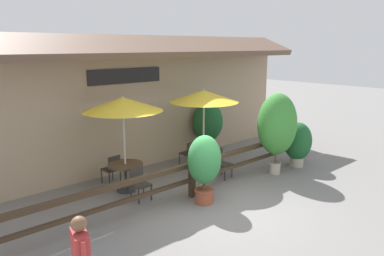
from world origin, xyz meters
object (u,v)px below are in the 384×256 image
(chair_middle_streetside, at_px, (222,162))
(potted_plant_broad_leaf, at_px, (298,143))
(pedestrian, at_px, (81,255))
(chair_middle_wallside, at_px, (189,152))
(chair_near_wallside, at_px, (112,168))
(potted_plant_corner_fern, at_px, (204,163))
(potted_plant_small_flowering, at_px, (277,125))
(patio_umbrella_near, at_px, (123,104))
(patio_umbrella_middle, at_px, (204,96))
(dining_table_middle, at_px, (203,153))
(chair_near_streetside, at_px, (139,182))
(potted_plant_entrance_palm, at_px, (208,123))
(dining_table_near, at_px, (125,169))

(chair_middle_streetside, height_order, potted_plant_broad_leaf, potted_plant_broad_leaf)
(pedestrian, bearing_deg, chair_middle_wallside, 141.42)
(chair_near_wallside, bearing_deg, chair_middle_wallside, 168.68)
(potted_plant_corner_fern, height_order, potted_plant_small_flowering, potted_plant_small_flowering)
(patio_umbrella_near, bearing_deg, patio_umbrella_middle, -5.86)
(dining_table_middle, distance_m, potted_plant_small_flowering, 2.42)
(chair_middle_streetside, distance_m, potted_plant_corner_fern, 2.05)
(chair_middle_streetside, distance_m, pedestrian, 6.52)
(chair_middle_wallside, height_order, pedestrian, pedestrian)
(potted_plant_corner_fern, bearing_deg, dining_table_middle, 46.58)
(chair_near_streetside, relative_size, pedestrian, 0.52)
(dining_table_middle, bearing_deg, patio_umbrella_near, 174.14)
(chair_near_streetside, bearing_deg, patio_umbrella_middle, 11.18)
(potted_plant_small_flowering, bearing_deg, potted_plant_broad_leaf, -3.10)
(chair_middle_streetside, relative_size, potted_plant_broad_leaf, 0.57)
(patio_umbrella_near, relative_size, patio_umbrella_middle, 1.00)
(chair_middle_streetside, relative_size, potted_plant_small_flowering, 0.34)
(chair_middle_streetside, xyz_separation_m, potted_plant_corner_fern, (-1.69, -1.00, 0.59))
(dining_table_middle, relative_size, potted_plant_entrance_palm, 0.49)
(chair_near_wallside, distance_m, dining_table_middle, 2.85)
(dining_table_middle, height_order, chair_middle_streetside, chair_middle_streetside)
(dining_table_near, bearing_deg, chair_middle_streetside, -20.32)
(chair_middle_streetside, bearing_deg, dining_table_middle, 86.36)
(chair_near_streetside, bearing_deg, dining_table_near, 87.39)
(patio_umbrella_middle, relative_size, chair_middle_streetside, 3.10)
(patio_umbrella_near, distance_m, chair_middle_streetside, 3.48)
(chair_near_wallside, height_order, chair_middle_streetside, same)
(pedestrian, bearing_deg, patio_umbrella_middle, 136.69)
(dining_table_near, bearing_deg, potted_plant_broad_leaf, -20.08)
(patio_umbrella_middle, xyz_separation_m, potted_plant_corner_fern, (-1.64, -1.74, -1.34))
(chair_near_streetside, distance_m, chair_middle_wallside, 3.02)
(patio_umbrella_near, height_order, dining_table_middle, patio_umbrella_near)
(chair_near_wallside, xyz_separation_m, chair_middle_streetside, (2.71, -1.74, 0.00))
(dining_table_middle, bearing_deg, dining_table_near, 174.14)
(patio_umbrella_near, distance_m, potted_plant_corner_fern, 2.63)
(patio_umbrella_middle, bearing_deg, chair_near_streetside, -170.44)
(patio_umbrella_middle, bearing_deg, chair_near_wallside, 159.28)
(patio_umbrella_near, bearing_deg, chair_near_streetside, -94.23)
(potted_plant_corner_fern, bearing_deg, chair_near_wallside, 110.42)
(dining_table_near, distance_m, chair_near_streetside, 0.75)
(potted_plant_corner_fern, xyz_separation_m, potted_plant_entrance_palm, (3.06, 2.99, 0.14))
(patio_umbrella_middle, distance_m, potted_plant_entrance_palm, 2.24)
(dining_table_near, bearing_deg, patio_umbrella_near, 90.00)
(dining_table_near, relative_size, chair_middle_wallside, 1.12)
(dining_table_near, height_order, potted_plant_corner_fern, potted_plant_corner_fern)
(dining_table_near, distance_m, pedestrian, 4.97)
(dining_table_middle, xyz_separation_m, pedestrian, (-5.80, -3.56, 0.42))
(chair_near_streetside, distance_m, potted_plant_entrance_palm, 4.55)
(patio_umbrella_middle, distance_m, chair_middle_wallside, 2.06)
(chair_middle_wallside, bearing_deg, potted_plant_broad_leaf, 135.25)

